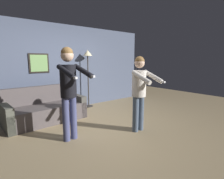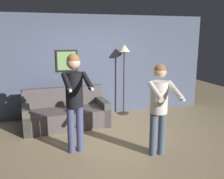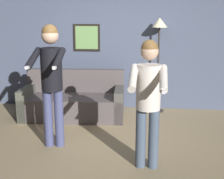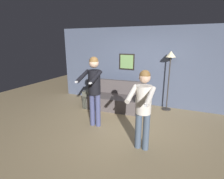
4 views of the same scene
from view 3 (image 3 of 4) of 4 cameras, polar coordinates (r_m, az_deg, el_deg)
The scene contains 6 objects.
ground_plane at distance 4.71m, azimuth -1.42°, elevation -10.34°, with size 12.00×12.00×0.00m, color #9B8560.
back_wall_assembly at distance 6.42m, azimuth 0.92°, elevation 8.10°, with size 6.40×0.09×2.60m.
couch at distance 5.98m, azimuth -7.03°, elevation -2.39°, with size 1.94×0.95×0.87m.
torchiere_lamp at distance 6.13m, azimuth 8.62°, elevation 9.63°, with size 0.30×0.30×1.85m.
person_standing_left at distance 4.47m, azimuth -11.04°, elevation 2.79°, with size 0.46×0.74×1.78m.
person_standing_right at distance 3.79m, azimuth 6.65°, elevation -0.79°, with size 0.45×0.68×1.62m.
Camera 3 is at (0.57, -4.27, 1.89)m, focal length 50.00 mm.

